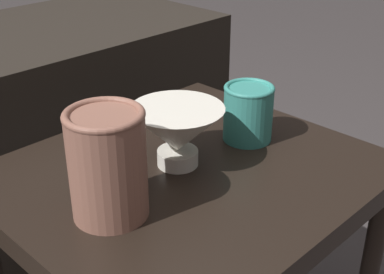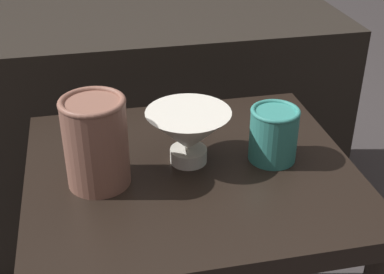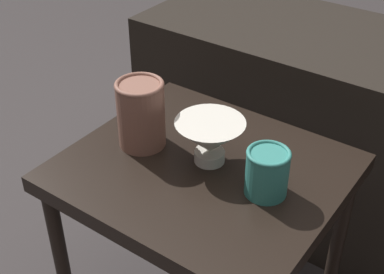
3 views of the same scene
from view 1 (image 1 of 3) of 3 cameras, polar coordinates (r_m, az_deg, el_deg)
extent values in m
cube|color=black|center=(0.90, -0.50, -4.52)|extent=(0.60, 0.53, 0.04)
cylinder|color=black|center=(1.35, 0.61, -6.88)|extent=(0.04, 0.04, 0.52)
cube|color=black|center=(1.47, -18.26, -2.33)|extent=(1.10, 0.50, 0.65)
cylinder|color=silver|center=(0.90, -1.55, -2.19)|extent=(0.07, 0.07, 0.03)
cone|color=silver|center=(0.88, -1.60, 0.78)|extent=(0.16, 0.16, 0.08)
cylinder|color=brown|center=(0.75, -8.97, -3.11)|extent=(0.11, 0.11, 0.16)
torus|color=brown|center=(0.72, -9.42, 2.34)|extent=(0.11, 0.11, 0.01)
cylinder|color=teal|center=(0.97, 6.14, 2.41)|extent=(0.09, 0.09, 0.10)
torus|color=teal|center=(0.95, 6.28, 5.15)|extent=(0.09, 0.09, 0.01)
camera|label=2|loc=(0.47, 85.90, 14.99)|focal=50.00mm
camera|label=3|loc=(1.14, 66.20, 27.05)|focal=50.00mm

